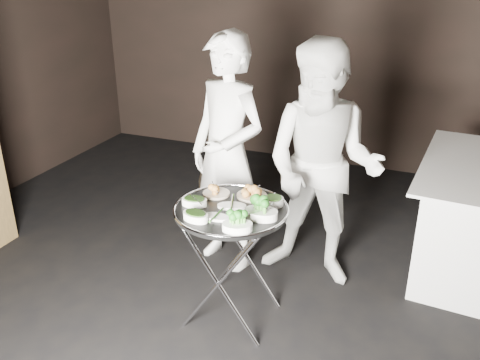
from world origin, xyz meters
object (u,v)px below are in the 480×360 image
at_px(waiter_left, 227,155).
at_px(tray_stand, 231,259).
at_px(serving_tray, 231,210).
at_px(waiter_right, 322,168).

bearing_deg(waiter_left, tray_stand, -44.20).
relative_size(tray_stand, serving_tray, 1.12).
bearing_deg(waiter_right, serving_tray, -117.21).
relative_size(serving_tray, waiter_left, 0.40).
bearing_deg(tray_stand, waiter_left, 114.84).
bearing_deg(serving_tray, waiter_right, 59.63).
xyz_separation_m(serving_tray, waiter_right, (0.41, 0.69, 0.08)).
bearing_deg(waiter_right, waiter_left, -174.35).
distance_m(tray_stand, serving_tray, 0.36).
relative_size(tray_stand, waiter_right, 0.45).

